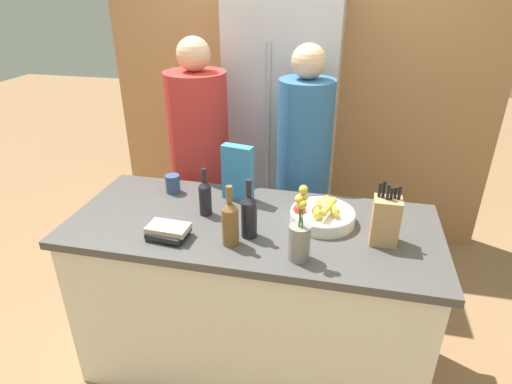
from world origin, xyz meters
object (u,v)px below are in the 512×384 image
bottle_wine (205,197)px  person_at_sink (200,159)px  person_in_blue (303,167)px  fruit_bowl (322,215)px  coffee_mug (173,183)px  bottle_oil (249,214)px  refrigerator (284,129)px  cereal_box (238,173)px  bottle_vinegar (230,222)px  book_stack (168,231)px  flower_vase (300,236)px  knife_block (385,220)px

bottle_wine → person_at_sink: 0.66m
person_in_blue → fruit_bowl: bearing=-50.7°
coffee_mug → bottle_oil: bottle_oil is taller
fruit_bowl → bottle_wine: 0.59m
refrigerator → bottle_oil: 1.37m
fruit_bowl → coffee_mug: (-0.84, 0.16, 0.01)m
cereal_box → person_at_sink: size_ratio=0.18×
bottle_vinegar → person_at_sink: (-0.44, 0.85, -0.08)m
book_stack → bottle_oil: bearing=14.9°
refrigerator → flower_vase: bearing=-78.2°
knife_block → flower_vase: size_ratio=0.87×
person_at_sink → flower_vase: bearing=-74.4°
person_in_blue → coffee_mug: bearing=-123.5°
fruit_bowl → person_in_blue: bearing=105.5°
book_stack → person_in_blue: size_ratio=0.12×
knife_block → person_at_sink: 1.31m
knife_block → bottle_wine: knife_block is taller
book_stack → bottle_wine: size_ratio=0.79×
knife_block → coffee_mug: bearing=166.2°
book_stack → bottle_vinegar: size_ratio=0.68×
fruit_bowl → bottle_wine: size_ratio=1.27×
refrigerator → fruit_bowl: size_ratio=6.29×
bottle_oil → bottle_vinegar: size_ratio=1.00×
flower_vase → bottle_oil: size_ratio=1.20×
coffee_mug → bottle_wine: 0.33m
bottle_oil → person_in_blue: (0.15, 0.79, -0.08)m
bottle_wine → refrigerator: bearing=80.6°
refrigerator → person_in_blue: bearing=-69.2°
coffee_mug → bottle_oil: (0.52, -0.36, 0.06)m
knife_block → cereal_box: size_ratio=0.99×
knife_block → book_stack: 0.99m
refrigerator → person_in_blue: (0.22, -0.57, -0.05)m
book_stack → bottle_wine: bottle_wine is taller
fruit_bowl → cereal_box: (-0.47, 0.16, 0.11)m
knife_block → bottle_wine: (-0.87, 0.07, -0.02)m
coffee_mug → person_in_blue: person_in_blue is taller
refrigerator → bottle_vinegar: size_ratio=6.91×
cereal_box → bottle_wine: size_ratio=1.20×
fruit_bowl → bottle_wine: bottle_wine is taller
flower_vase → bottle_vinegar: (-0.31, 0.05, 0.00)m
fruit_bowl → bottle_oil: 0.38m
fruit_bowl → bottle_vinegar: 0.48m
flower_vase → bottle_vinegar: flower_vase is taller
coffee_mug → bottle_wine: size_ratio=0.45×
coffee_mug → bottle_vinegar: bearing=-43.7°
bottle_oil → flower_vase: bearing=-28.0°
coffee_mug → bottle_vinegar: 0.64m
bottle_oil → bottle_vinegar: bottle_vinegar is taller
cereal_box → person_at_sink: (-0.36, 0.40, -0.11)m
refrigerator → person_in_blue: 0.61m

